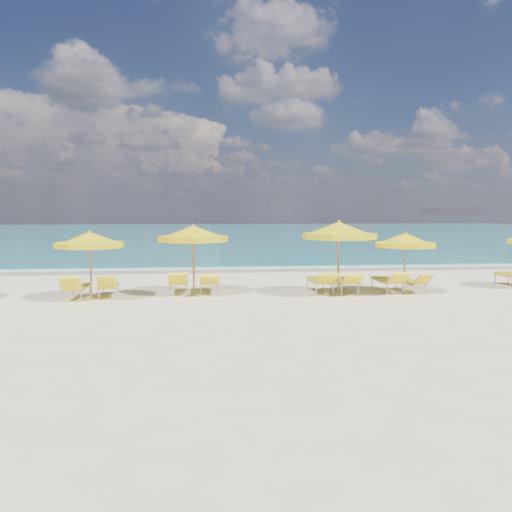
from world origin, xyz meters
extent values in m
plane|color=beige|center=(0.00, 0.00, 0.00)|extent=(120.00, 120.00, 0.00)
cube|color=#157478|center=(0.00, 48.00, 0.00)|extent=(120.00, 80.00, 0.30)
cube|color=tan|center=(0.00, 7.40, 0.00)|extent=(120.00, 2.60, 0.01)
cube|color=white|center=(0.00, 8.20, 0.00)|extent=(120.00, 1.20, 0.03)
cube|color=white|center=(-6.00, 17.00, 0.00)|extent=(14.00, 0.36, 0.05)
cube|color=white|center=(8.00, 24.00, 0.00)|extent=(18.00, 0.30, 0.05)
cylinder|color=#9C784E|center=(-5.55, -0.34, 1.08)|extent=(0.07, 0.07, 2.16)
cone|color=yellow|center=(-5.55, -0.34, 1.99)|extent=(2.80, 2.80, 0.43)
cylinder|color=yellow|center=(-5.55, -0.34, 1.78)|extent=(2.82, 2.82, 0.17)
sphere|color=#9C784E|center=(-5.55, -0.34, 2.21)|extent=(0.10, 0.10, 0.10)
cylinder|color=#9C784E|center=(-2.27, 0.36, 1.16)|extent=(0.07, 0.07, 2.33)
cone|color=yellow|center=(-2.27, 0.36, 2.14)|extent=(2.62, 2.62, 0.47)
cylinder|color=yellow|center=(-2.27, 0.36, 1.91)|extent=(2.65, 2.65, 0.19)
sphere|color=#9C784E|center=(-2.27, 0.36, 2.38)|extent=(0.10, 0.10, 0.10)
cylinder|color=#9C784E|center=(2.63, -0.31, 1.23)|extent=(0.08, 0.08, 2.45)
cone|color=yellow|center=(2.63, -0.31, 2.26)|extent=(3.24, 3.24, 0.49)
cylinder|color=yellow|center=(2.63, -0.31, 2.02)|extent=(3.27, 3.27, 0.20)
sphere|color=#9C784E|center=(2.63, -0.31, 2.51)|extent=(0.11, 0.11, 0.11)
cylinder|color=#9C784E|center=(4.97, -0.30, 1.03)|extent=(0.06, 0.06, 2.07)
cone|color=yellow|center=(4.97, -0.30, 1.90)|extent=(2.15, 2.15, 0.41)
cylinder|color=yellow|center=(4.97, -0.30, 1.70)|extent=(2.17, 2.17, 0.17)
sphere|color=#9C784E|center=(4.97, -0.30, 2.11)|extent=(0.09, 0.09, 0.09)
cube|color=yellow|center=(-6.08, -0.02, 0.38)|extent=(0.59, 1.31, 0.08)
cube|color=yellow|center=(-6.07, -0.88, 0.60)|extent=(0.59, 0.48, 0.50)
cube|color=yellow|center=(-5.12, 0.34, 0.37)|extent=(0.67, 1.31, 0.08)
cube|color=yellow|center=(-5.05, -0.52, 0.57)|extent=(0.60, 0.54, 0.46)
cube|color=yellow|center=(-2.81, 0.76, 0.41)|extent=(0.68, 1.45, 0.09)
cube|color=yellow|center=(-2.78, -0.22, 0.62)|extent=(0.65, 0.60, 0.48)
cube|color=yellow|center=(-1.74, 0.78, 0.41)|extent=(0.63, 1.41, 0.09)
cube|color=yellow|center=(-1.75, -0.21, 0.57)|extent=(0.63, 0.63, 0.39)
cube|color=yellow|center=(2.15, 0.39, 0.42)|extent=(0.68, 1.46, 0.09)
cube|color=yellow|center=(2.17, -0.62, 0.60)|extent=(0.66, 0.64, 0.44)
cube|color=yellow|center=(3.00, 0.29, 0.41)|extent=(0.65, 1.43, 0.09)
cube|color=yellow|center=(3.01, -0.71, 0.58)|extent=(0.64, 0.63, 0.41)
cube|color=yellow|center=(4.58, 0.33, 0.41)|extent=(0.71, 1.45, 0.09)
cube|color=yellow|center=(4.64, -0.64, 0.60)|extent=(0.66, 0.63, 0.45)
cube|color=yellow|center=(5.40, 0.24, 0.34)|extent=(0.72, 1.26, 0.07)
cube|color=yellow|center=(5.54, -0.55, 0.52)|extent=(0.60, 0.56, 0.40)
camera|label=1|loc=(-1.92, -16.76, 2.87)|focal=35.00mm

